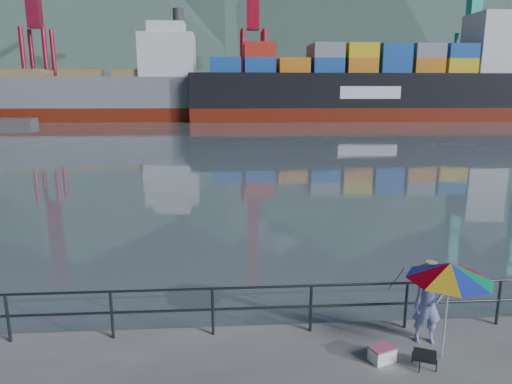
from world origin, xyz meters
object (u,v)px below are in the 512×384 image
(fisherman, at_px, (428,306))
(cooler_bag, at_px, (382,355))
(beach_umbrella, at_px, (450,271))
(container_ship, at_px, (371,84))
(bulk_carrier, at_px, (91,94))

(fisherman, bearing_deg, cooler_bag, -144.00)
(beach_umbrella, bearing_deg, cooler_bag, -178.09)
(container_ship, bearing_deg, fisherman, -106.82)
(fisherman, relative_size, cooler_bag, 3.49)
(fisherman, xyz_separation_m, cooler_bag, (-1.07, -0.59, -0.64))
(fisherman, height_order, beach_umbrella, beach_umbrella)
(cooler_bag, bearing_deg, fisherman, 7.76)
(beach_umbrella, bearing_deg, container_ship, 73.36)
(container_ship, bearing_deg, bulk_carrier, 178.20)
(fisherman, distance_m, cooler_bag, 1.38)
(cooler_bag, distance_m, bulk_carrier, 77.41)
(cooler_bag, height_order, container_ship, container_ship)
(cooler_bag, relative_size, bulk_carrier, 0.01)
(container_ship, bearing_deg, cooler_bag, -107.47)
(cooler_bag, bearing_deg, beach_umbrella, -19.27)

